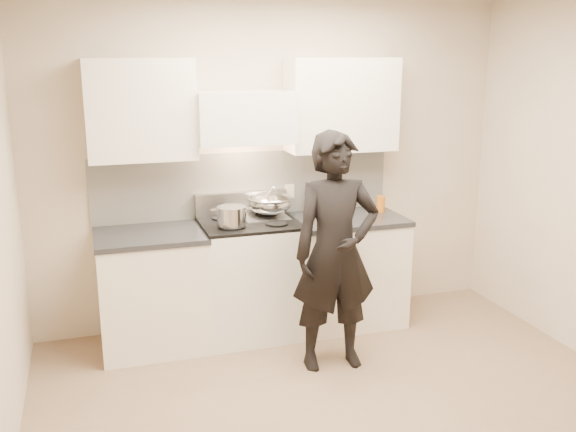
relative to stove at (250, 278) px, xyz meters
The scene contains 11 objects.
ground_plane 1.53m from the stove, 78.12° to the right, with size 4.00×4.00×0.00m, color #83674C.
room_shell 1.56m from the stove, 77.04° to the right, with size 4.04×3.54×2.70m.
stove is the anchor object (origin of this frame).
counter_right 0.83m from the stove, ahead, with size 0.92×0.67×0.92m.
counter_left 0.78m from the stove, behind, with size 0.82×0.67×0.92m.
wok 0.62m from the stove, 28.15° to the left, with size 0.36×0.44×0.29m.
stock_pot 0.60m from the stove, 143.45° to the right, with size 0.31×0.26×0.15m.
utensil_crock 0.81m from the stove, 19.02° to the left, with size 0.10×0.10×0.27m.
spice_jar 0.85m from the stove, 13.25° to the left, with size 0.04×0.04×0.09m.
oil_glass 1.28m from the stove, ahead, with size 0.08×0.08×0.14m.
person 0.93m from the stove, 57.98° to the right, with size 0.63×0.41×1.72m, color black.
Camera 1 is at (-1.49, -3.33, 2.22)m, focal length 40.00 mm.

